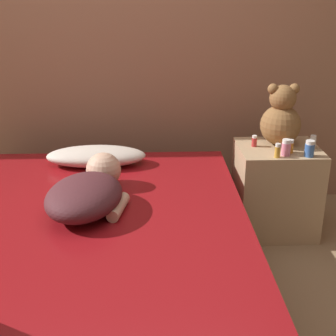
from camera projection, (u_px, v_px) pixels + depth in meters
ground_plane at (94, 308)px, 2.28m from camera, size 12.00×12.00×0.00m
wall_back at (104, 12)px, 2.99m from camera, size 8.00×0.06×2.60m
bed at (91, 270)px, 2.19m from camera, size 1.52×2.01×0.45m
nightstand at (275, 189)px, 2.91m from camera, size 0.48×0.42×0.55m
pillow at (96, 156)px, 2.80m from camera, size 0.59×0.26×0.11m
person_lying at (89, 191)px, 2.26m from camera, size 0.44×0.67×0.19m
teddy_bear at (281, 119)px, 2.81m from camera, size 0.24×0.24×0.37m
bottle_blue at (310, 149)px, 2.65m from camera, size 0.05×0.05×0.09m
bottle_pink at (286, 148)px, 2.66m from camera, size 0.05×0.05×0.10m
bottle_orange at (290, 146)px, 2.71m from camera, size 0.04×0.04×0.08m
bottle_amber at (278, 151)px, 2.63m from camera, size 0.03×0.03×0.08m
bottle_white at (313, 142)px, 2.77m from camera, size 0.04×0.04×0.08m
bottle_red at (254, 141)px, 2.81m from camera, size 0.03×0.03×0.07m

